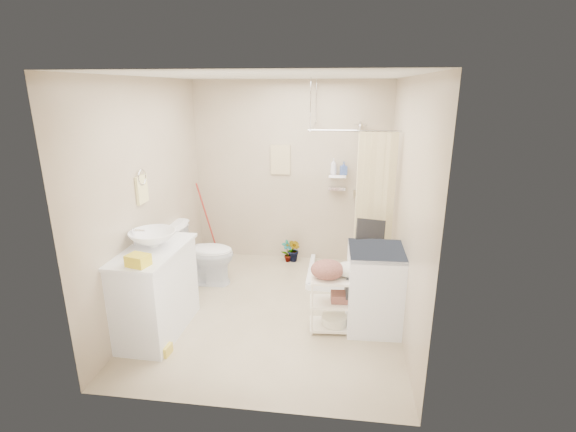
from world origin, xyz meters
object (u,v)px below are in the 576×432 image
Objects in this scene: washing_machine at (376,288)px; toilet at (203,253)px; vanity at (154,291)px; laundry_rack at (335,299)px.

toilet is at bearing 158.37° from washing_machine.
vanity reaches higher than washing_machine.
vanity reaches higher than toilet.
toilet is 0.93× the size of washing_machine.
laundry_rack is at bearing -165.14° from washing_machine.
toilet is at bearing 86.01° from vanity.
toilet is 1.15× the size of laundry_rack.
vanity is 1.47× the size of laundry_rack.
toilet is 1.97m from laundry_rack.
laundry_rack is (1.75, -0.91, -0.05)m from toilet.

